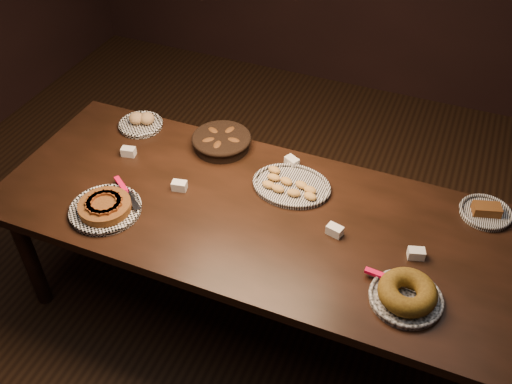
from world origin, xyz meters
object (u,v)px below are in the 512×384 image
at_px(buffet_table, 248,220).
at_px(bundt_cake_plate, 407,294).
at_px(madeleine_platter, 291,185).
at_px(apple_tart_plate, 105,207).

relative_size(buffet_table, bundt_cake_plate, 7.24).
height_order(buffet_table, madeleine_platter, madeleine_platter).
relative_size(madeleine_platter, bundt_cake_plate, 1.14).
bearing_deg(apple_tart_plate, bundt_cake_plate, 14.90).
height_order(buffet_table, bundt_cake_plate, bundt_cake_plate).
xyz_separation_m(buffet_table, madeleine_platter, (0.13, 0.21, 0.09)).
xyz_separation_m(buffet_table, bundt_cake_plate, (0.78, -0.25, 0.11)).
xyz_separation_m(buffet_table, apple_tart_plate, (-0.60, -0.27, 0.10)).
bearing_deg(madeleine_platter, buffet_table, -138.47).
height_order(buffet_table, apple_tart_plate, apple_tart_plate).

